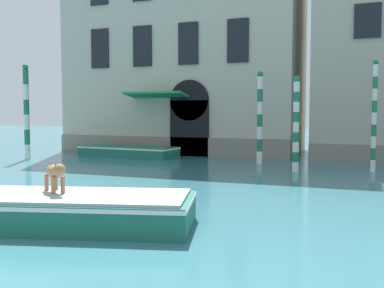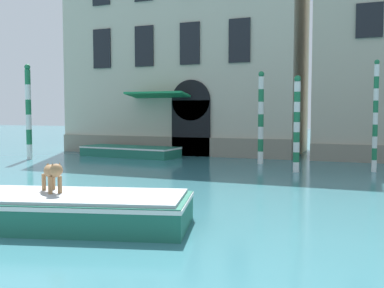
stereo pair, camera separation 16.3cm
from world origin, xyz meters
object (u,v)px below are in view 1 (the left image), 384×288
object	(u,v)px
boat_foreground	(20,208)
dog_on_deck	(55,172)
mooring_pole_3	(27,112)
mooring_pole_2	(374,116)
mooring_pole_0	(296,123)
mooring_pole_4	(260,117)
boat_moored_near_palazzo	(128,151)

from	to	relation	value
boat_foreground	dog_on_deck	xyz separation A→B (m)	(0.63, 0.32, 0.73)
dog_on_deck	mooring_pole_3	bearing A→B (deg)	169.45
boat_foreground	dog_on_deck	size ratio (longest dim) A/B	8.94
dog_on_deck	mooring_pole_2	bearing A→B (deg)	96.83
boat_foreground	dog_on_deck	distance (m)	1.02
mooring_pole_0	mooring_pole_4	xyz separation A→B (m)	(-1.91, 2.25, 0.20)
mooring_pole_4	boat_foreground	bearing A→B (deg)	-100.02
dog_on_deck	mooring_pole_0	bearing A→B (deg)	107.05
mooring_pole_4	mooring_pole_2	bearing A→B (deg)	-13.15
dog_on_deck	mooring_pole_2	size ratio (longest dim) A/B	0.19
dog_on_deck	mooring_pole_4	distance (m)	12.42
dog_on_deck	mooring_pole_0	xyz separation A→B (m)	(3.50, 10.03, 0.80)
boat_foreground	mooring_pole_2	bearing A→B (deg)	43.91
boat_moored_near_palazzo	mooring_pole_3	size ratio (longest dim) A/B	1.15
boat_foreground	mooring_pole_2	world-z (taller)	mooring_pole_2
mooring_pole_0	mooring_pole_4	distance (m)	2.96
boat_foreground	mooring_pole_4	bearing A→B (deg)	65.02
mooring_pole_0	mooring_pole_2	distance (m)	3.05
boat_moored_near_palazzo	mooring_pole_3	world-z (taller)	mooring_pole_3
mooring_pole_0	mooring_pole_2	size ratio (longest dim) A/B	0.86
boat_moored_near_palazzo	mooring_pole_0	bearing A→B (deg)	-12.64
dog_on_deck	mooring_pole_0	distance (m)	10.65
boat_foreground	mooring_pole_4	size ratio (longest dim) A/B	1.78
mooring_pole_3	dog_on_deck	bearing A→B (deg)	-46.84
boat_foreground	boat_moored_near_palazzo	size ratio (longest dim) A/B	1.38
mooring_pole_3	mooring_pole_2	bearing A→B (deg)	4.07
dog_on_deck	mooring_pole_2	xyz separation A→B (m)	(6.31, 11.18, 1.10)
mooring_pole_4	dog_on_deck	bearing A→B (deg)	-97.39
mooring_pole_2	boat_moored_near_palazzo	bearing A→B (deg)	171.48
dog_on_deck	mooring_pole_3	world-z (taller)	mooring_pole_3
boat_foreground	mooring_pole_4	distance (m)	12.91
mooring_pole_3	mooring_pole_4	world-z (taller)	mooring_pole_3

